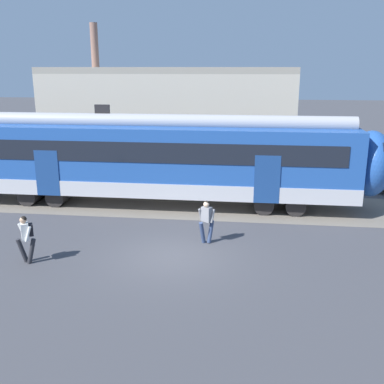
% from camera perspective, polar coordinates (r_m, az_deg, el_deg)
% --- Properties ---
extents(ground_plane, '(160.00, 160.00, 0.00)m').
position_cam_1_polar(ground_plane, '(15.93, -2.60, -8.15)').
color(ground_plane, '#424247').
extents(pedestrian_white, '(0.71, 0.50, 1.67)m').
position_cam_1_polar(pedestrian_white, '(16.07, -20.34, -5.15)').
color(pedestrian_white, '#28282D').
rests_on(pedestrian_white, ground).
extents(pedestrian_grey, '(0.66, 0.53, 1.67)m').
position_cam_1_polar(pedestrian_grey, '(16.75, 1.86, -3.41)').
color(pedestrian_grey, navy).
rests_on(pedestrian_grey, ground).
extents(background_building, '(16.43, 5.00, 9.20)m').
position_cam_1_polar(background_building, '(30.69, -2.94, 9.59)').
color(background_building, beige).
rests_on(background_building, ground).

